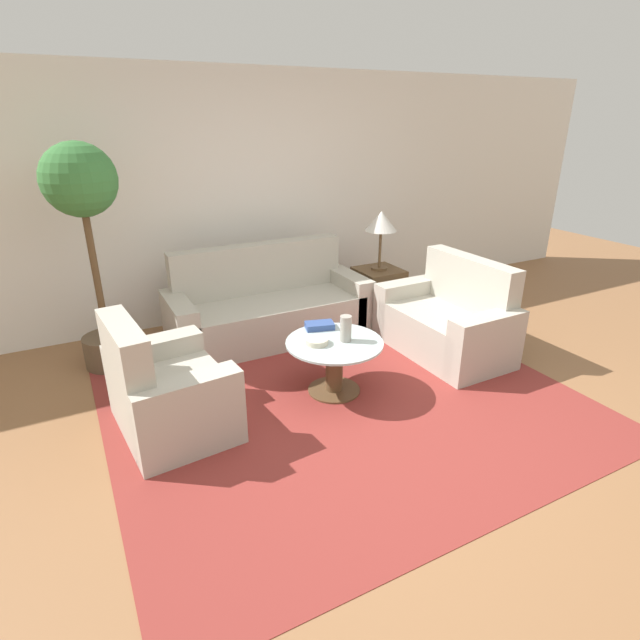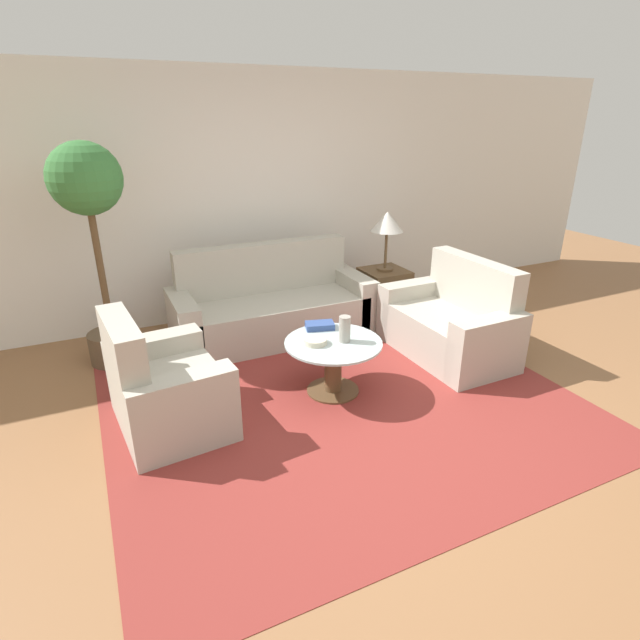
% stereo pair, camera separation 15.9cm
% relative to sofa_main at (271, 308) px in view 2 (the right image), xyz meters
% --- Properties ---
extents(ground_plane, '(14.00, 14.00, 0.00)m').
position_rel_sofa_main_xyz_m(ground_plane, '(0.13, -1.96, -0.29)').
color(ground_plane, '#8E603D').
extents(wall_back, '(10.00, 0.06, 2.60)m').
position_rel_sofa_main_xyz_m(wall_back, '(0.13, 0.79, 1.01)').
color(wall_back, white).
rests_on(wall_back, ground_plane).
extents(rug, '(3.57, 3.47, 0.01)m').
position_rel_sofa_main_xyz_m(rug, '(0.05, -1.32, -0.29)').
color(rug, maroon).
rests_on(rug, ground_plane).
extents(sofa_main, '(2.01, 0.78, 0.92)m').
position_rel_sofa_main_xyz_m(sofa_main, '(0.00, 0.00, 0.00)').
color(sofa_main, '#B2AD9E').
rests_on(sofa_main, ground_plane).
extents(armchair, '(0.81, 1.01, 0.89)m').
position_rel_sofa_main_xyz_m(armchair, '(-1.29, -1.23, -0.00)').
color(armchair, '#B2AD9E').
rests_on(armchair, ground_plane).
extents(loveseat, '(0.76, 1.29, 0.90)m').
position_rel_sofa_main_xyz_m(loveseat, '(1.41, -1.14, -0.00)').
color(loveseat, '#B2AD9E').
rests_on(loveseat, ground_plane).
extents(coffee_table, '(0.79, 0.79, 0.46)m').
position_rel_sofa_main_xyz_m(coffee_table, '(0.05, -1.32, 0.00)').
color(coffee_table, brown).
rests_on(coffee_table, ground_plane).
extents(side_table, '(0.47, 0.47, 0.55)m').
position_rel_sofa_main_xyz_m(side_table, '(1.32, -0.06, -0.02)').
color(side_table, brown).
rests_on(side_table, ground_plane).
extents(table_lamp, '(0.35, 0.35, 0.64)m').
position_rel_sofa_main_xyz_m(table_lamp, '(1.32, -0.06, 0.77)').
color(table_lamp, brown).
rests_on(table_lamp, side_table).
extents(potted_plant, '(0.59, 0.59, 1.95)m').
position_rel_sofa_main_xyz_m(potted_plant, '(-1.53, 0.06, 1.05)').
color(potted_plant, brown).
rests_on(potted_plant, ground_plane).
extents(vase, '(0.09, 0.09, 0.21)m').
position_rel_sofa_main_xyz_m(vase, '(0.13, -1.35, 0.27)').
color(vase, '#9E998E').
rests_on(vase, coffee_table).
extents(bowl, '(0.18, 0.18, 0.05)m').
position_rel_sofa_main_xyz_m(bowl, '(-0.10, -1.29, 0.19)').
color(bowl, beige).
rests_on(bowl, coffee_table).
extents(book_stack, '(0.27, 0.20, 0.05)m').
position_rel_sofa_main_xyz_m(book_stack, '(0.07, -1.03, 0.19)').
color(book_stack, '#334C8C').
rests_on(book_stack, coffee_table).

